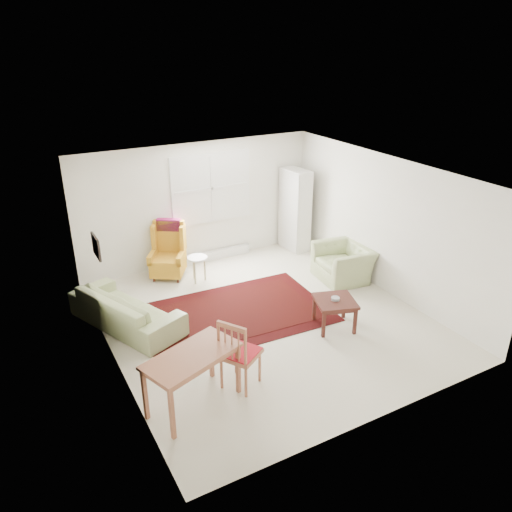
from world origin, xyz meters
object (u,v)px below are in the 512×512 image
stool (198,269)px  desk (193,380)px  armchair (343,260)px  coffee_table (334,313)px  sofa (126,303)px  wingback_chair (167,251)px  desk_chair (240,352)px  cabinet (295,210)px

stool → desk: desk is taller
armchair → coffee_table: 1.84m
sofa → armchair: size_ratio=1.99×
wingback_chair → stool: (0.44, -0.45, -0.30)m
wingback_chair → desk_chair: 3.66m
armchair → stool: 2.82m
sofa → desk: sofa is taller
armchair → wingback_chair: bearing=-113.3°
sofa → coffee_table: size_ratio=3.33×
wingback_chair → cabinet: bearing=33.6°
wingback_chair → sofa: bearing=-98.3°
armchair → desk: armchair is taller
cabinet → sofa: bearing=-165.4°
sofa → desk_chair: desk_chair is taller
stool → desk_chair: bearing=-102.6°
coffee_table → desk_chair: size_ratio=0.58×
stool → desk_chair: desk_chair is taller
desk_chair → stool: bearing=-44.9°
coffee_table → stool: (-1.29, 2.63, 0.00)m
armchair → cabinet: 1.81m
coffee_table → cabinet: (1.23, 3.11, 0.64)m
armchair → desk_chair: bearing=-52.4°
wingback_chair → stool: bearing=-12.2°
sofa → desk_chair: 2.46m
sofa → coffee_table: (2.94, -1.69, -0.16)m
armchair → wingback_chair: 3.43m
cabinet → desk: bearing=-140.6°
coffee_table → desk_chair: 2.11m
armchair → stool: (-2.52, 1.26, -0.15)m
wingback_chair → desk: 3.85m
stool → cabinet: 2.65m
coffee_table → stool: stool is taller
sofa → wingback_chair: wingback_chair is taller
armchair → desk: (-3.95, -2.01, -0.02)m
armchair → coffee_table: bearing=-35.4°
stool → cabinet: size_ratio=0.29×
sofa → coffee_table: bearing=-142.5°
sofa → coffee_table: 3.40m
cabinet → desk_chair: bearing=-135.4°
armchair → cabinet: cabinet is taller
desk → stool: bearing=66.4°
sofa → desk: (0.22, -2.34, -0.03)m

